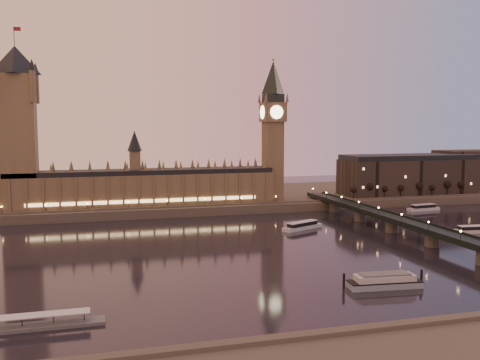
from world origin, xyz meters
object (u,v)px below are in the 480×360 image
object	(u,v)px
cruise_boat_b	(423,208)
moored_barge	(384,281)
pontoon_pier	(41,324)
cruise_boat_a	(302,226)

from	to	relation	value
cruise_boat_b	moored_barge	bearing A→B (deg)	-134.50
moored_barge	pontoon_pier	world-z (taller)	pontoon_pier
moored_barge	cruise_boat_b	bearing A→B (deg)	57.17
cruise_boat_a	cruise_boat_b	distance (m)	118.58
cruise_boat_b	pontoon_pier	world-z (taller)	pontoon_pier
cruise_boat_b	pontoon_pier	distance (m)	297.39
cruise_boat_b	moored_barge	world-z (taller)	moored_barge
pontoon_pier	cruise_boat_b	bearing A→B (deg)	33.60
cruise_boat_a	moored_barge	xyz separation A→B (m)	(-13.52, -115.31, 0.50)
moored_barge	cruise_boat_a	bearing A→B (deg)	89.00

